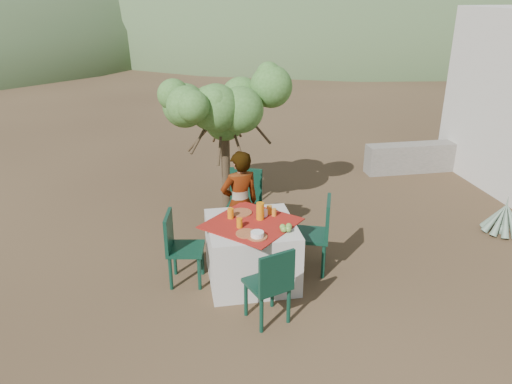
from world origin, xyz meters
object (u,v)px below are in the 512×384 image
table (251,251)px  person (240,204)px  chair_near (271,283)px  shrub_tree (228,113)px  chair_left (179,245)px  chair_right (317,231)px  chair_far (245,201)px  agave (504,219)px  juice_pitcher (260,211)px

table → person: (-0.03, 0.68, 0.33)m
chair_near → shrub_tree: size_ratio=0.44×
chair_left → chair_right: bearing=-80.6°
chair_left → chair_far: bearing=-32.2°
chair_near → chair_far: bearing=-110.7°
chair_near → agave: size_ratio=1.39×
table → agave: (3.80, 0.59, -0.16)m
chair_far → chair_right: chair_far is taller
person → shrub_tree: size_ratio=0.71×
chair_left → agave: 4.69m
shrub_tree → agave: 4.28m
table → chair_left: (-0.85, 0.09, 0.12)m
chair_far → chair_right: (0.73, -1.07, -0.01)m
chair_near → chair_left: size_ratio=0.99×
chair_right → juice_pitcher: juice_pitcher is taller
chair_left → person: person is taller
chair_near → shrub_tree: (-0.05, 2.88, 1.10)m
person → chair_right: bearing=130.6°
chair_left → shrub_tree: shrub_tree is taller
chair_right → agave: 3.04m
shrub_tree → juice_pitcher: shrub_tree is taller
table → shrub_tree: size_ratio=0.65×
table → chair_right: bearing=4.7°
chair_far → person: size_ratio=0.69×
chair_far → chair_right: bearing=-34.3°
chair_left → juice_pitcher: bearing=-80.6°
juice_pitcher → agave: bearing=7.9°
table → shrub_tree: bearing=89.9°
person → juice_pitcher: bearing=90.2°
shrub_tree → juice_pitcher: bearing=-86.5°
chair_right → person: bearing=-105.6°
juice_pitcher → shrub_tree: bearing=93.5°
table → chair_far: chair_far is taller
chair_far → juice_pitcher: chair_far is taller
chair_right → agave: bearing=119.6°
person → agave: bearing=164.5°
table → chair_right: 0.85m
table → juice_pitcher: size_ratio=6.24×
chair_left → agave: (4.66, 0.50, -0.28)m
chair_left → chair_right: 1.68m
table → chair_near: (0.05, -0.88, 0.11)m
table → chair_right: chair_right is taller
table → chair_near: bearing=-86.5°
juice_pitcher → chair_left: bearing=179.2°
chair_near → agave: bearing=-178.1°
table → chair_near: chair_near is taller
juice_pitcher → person: bearing=104.3°
agave → juice_pitcher: 3.78m
chair_right → person: person is taller
table → chair_far: (0.10, 1.13, 0.17)m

